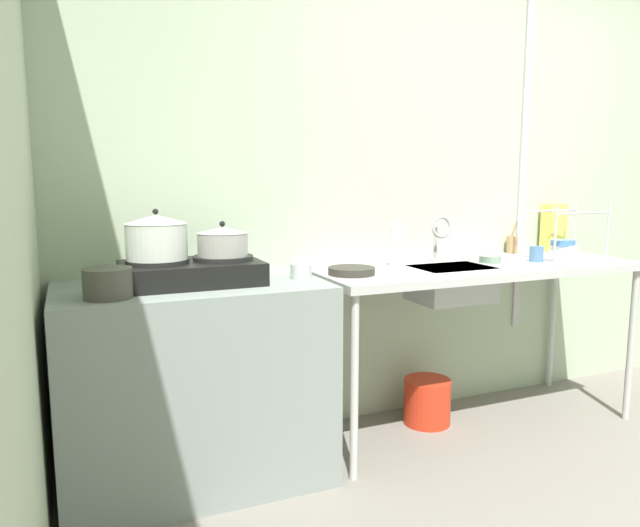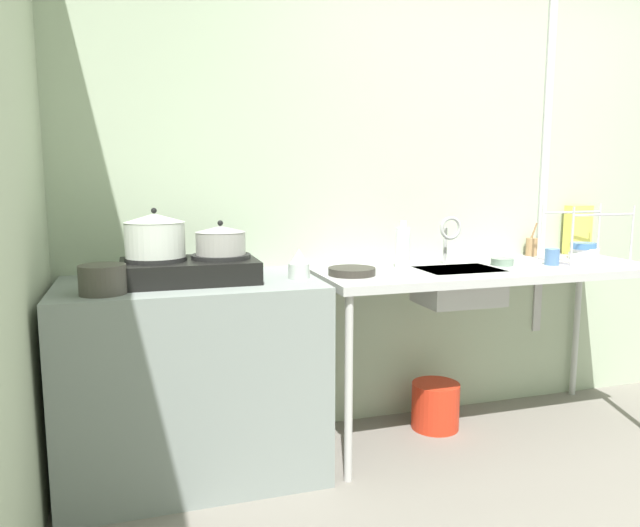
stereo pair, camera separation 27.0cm
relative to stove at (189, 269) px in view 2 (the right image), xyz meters
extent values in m
cube|color=#AFBEA1|center=(1.67, 0.37, 0.45)|extent=(5.32, 0.10, 2.75)
cube|color=#BBB9BA|center=(2.03, 0.32, 0.59)|extent=(0.05, 0.01, 2.20)
cube|color=gray|center=(0.00, 0.00, -0.49)|extent=(1.11, 0.65, 0.87)
cube|color=#BBB9BA|center=(1.46, 0.00, -0.07)|extent=(1.74, 0.65, 0.04)
cylinder|color=beige|center=(0.63, -0.28, -0.51)|extent=(0.04, 0.04, 0.83)
cylinder|color=beige|center=(0.63, 0.28, -0.51)|extent=(0.04, 0.04, 0.83)
cylinder|color=#BDC0BE|center=(2.29, 0.28, -0.51)|extent=(0.04, 0.04, 0.83)
cube|color=black|center=(0.00, 0.00, -0.01)|extent=(0.57, 0.37, 0.10)
cylinder|color=black|center=(-0.14, 0.00, 0.05)|extent=(0.26, 0.26, 0.02)
cylinder|color=black|center=(0.14, 0.00, 0.05)|extent=(0.26, 0.26, 0.02)
cylinder|color=silver|center=(-0.14, 0.00, 0.13)|extent=(0.25, 0.25, 0.15)
cone|color=silver|center=(-0.14, 0.00, 0.22)|extent=(0.25, 0.25, 0.04)
sphere|color=black|center=(-0.14, 0.00, 0.25)|extent=(0.02, 0.02, 0.02)
cylinder|color=#A19E99|center=(0.14, 0.00, 0.11)|extent=(0.21, 0.21, 0.10)
cone|color=#A49EA3|center=(0.14, 0.00, 0.17)|extent=(0.22, 0.22, 0.03)
sphere|color=black|center=(0.14, 0.00, 0.20)|extent=(0.02, 0.02, 0.02)
cylinder|color=#49453E|center=(-0.34, -0.17, 0.00)|extent=(0.18, 0.18, 0.11)
cylinder|color=silver|center=(0.47, -0.06, -0.02)|extent=(0.10, 0.10, 0.07)
cone|color=silver|center=(0.47, -0.06, 0.04)|extent=(0.09, 0.09, 0.06)
cube|color=#BBB9BA|center=(1.29, -0.03, -0.14)|extent=(0.39, 0.28, 0.17)
cylinder|color=#BBB9BA|center=(1.31, 0.14, 0.04)|extent=(0.02, 0.02, 0.19)
torus|color=#BBB9BA|center=(1.31, 0.09, 0.14)|extent=(0.12, 0.02, 0.12)
cylinder|color=#312D28|center=(0.73, -0.05, -0.04)|extent=(0.22, 0.22, 0.03)
cylinder|color=#BBB5BC|center=(1.89, -0.11, 0.10)|extent=(0.01, 0.01, 0.30)
cylinder|color=#BBB5BC|center=(2.26, -0.11, 0.10)|extent=(0.01, 0.01, 0.30)
cylinder|color=#BBB5BC|center=(1.89, 0.13, 0.10)|extent=(0.01, 0.01, 0.30)
cylinder|color=#BBB5BC|center=(2.26, 0.13, 0.10)|extent=(0.01, 0.01, 0.30)
cylinder|color=#BBB5BC|center=(2.07, -0.11, 0.20)|extent=(0.38, 0.01, 0.01)
cylinder|color=#BBB5BC|center=(2.07, 0.13, 0.20)|extent=(0.38, 0.01, 0.01)
cube|color=#BDB0B8|center=(2.07, 0.01, -0.05)|extent=(0.40, 0.25, 0.01)
cylinder|color=white|center=(2.07, 0.02, -0.03)|extent=(0.15, 0.15, 0.03)
cylinder|color=white|center=(2.08, 0.02, 0.00)|extent=(0.14, 0.14, 0.03)
cylinder|color=#4271B2|center=(2.07, 0.02, 0.03)|extent=(0.13, 0.13, 0.03)
cylinder|color=#4D71A4|center=(1.81, -0.06, -0.01)|extent=(0.07, 0.07, 0.08)
cylinder|color=gray|center=(1.56, 0.01, -0.04)|extent=(0.11, 0.11, 0.04)
cylinder|color=white|center=(1.04, 0.07, 0.05)|extent=(0.07, 0.07, 0.20)
cylinder|color=white|center=(1.04, 0.07, 0.16)|extent=(0.03, 0.03, 0.03)
cube|color=#E0D756|center=(2.24, 0.26, 0.09)|extent=(0.16, 0.10, 0.28)
cylinder|color=#A47A50|center=(1.93, 0.27, 0.00)|extent=(0.06, 0.06, 0.10)
cylinder|color=olive|center=(1.93, 0.27, 0.06)|extent=(0.06, 0.02, 0.15)
cylinder|color=red|center=(1.26, 0.10, -0.80)|extent=(0.25, 0.25, 0.24)
camera|label=1|loc=(-0.46, -2.46, 0.40)|focal=33.15mm
camera|label=2|loc=(-0.21, -2.55, 0.40)|focal=33.15mm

